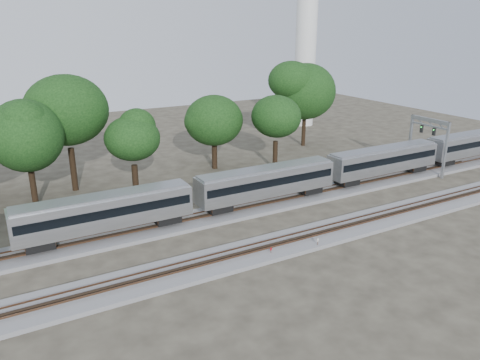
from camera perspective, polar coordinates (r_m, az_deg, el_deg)
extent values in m
plane|color=#383328|center=(48.92, -1.10, -7.20)|extent=(160.00, 160.00, 0.00)
cube|color=slate|center=(53.74, -4.14, -4.57)|extent=(160.00, 5.00, 0.40)
cube|color=brown|center=(52.96, -3.82, -4.39)|extent=(160.00, 0.08, 0.15)
cube|color=brown|center=(54.16, -4.48, -3.87)|extent=(160.00, 0.08, 0.15)
cube|color=slate|center=(45.71, 1.30, -8.88)|extent=(160.00, 5.00, 0.40)
cube|color=brown|center=(44.96, 1.77, -8.73)|extent=(160.00, 0.08, 0.15)
cube|color=brown|center=(46.06, 0.84, -8.02)|extent=(160.00, 0.08, 0.15)
cube|color=silver|center=(49.30, -16.12, -3.70)|extent=(17.90, 3.09, 3.09)
cube|color=black|center=(49.19, -16.15, -3.37)|extent=(17.28, 3.14, 0.93)
cube|color=gray|center=(48.74, -16.29, -1.96)|extent=(17.49, 2.47, 0.36)
cube|color=black|center=(49.25, -23.28, -7.11)|extent=(2.67, 2.26, 0.93)
cube|color=black|center=(51.70, -8.94, -4.52)|extent=(2.67, 2.26, 0.93)
cube|color=silver|center=(56.32, 3.24, -0.18)|extent=(17.90, 3.09, 3.09)
cube|color=black|center=(56.22, 3.25, 0.11)|extent=(17.28, 3.14, 0.93)
cube|color=gray|center=(55.83, 3.27, 1.37)|extent=(17.49, 2.47, 0.36)
cube|color=black|center=(54.00, -2.62, -3.28)|extent=(2.67, 2.26, 0.93)
cube|color=black|center=(60.53, 8.40, -1.02)|extent=(2.67, 2.26, 0.93)
cube|color=silver|center=(68.25, 17.08, 2.37)|extent=(17.90, 3.09, 3.09)
cube|color=black|center=(68.17, 17.11, 2.62)|extent=(17.28, 3.14, 0.93)
cube|color=gray|center=(67.85, 17.21, 3.66)|extent=(17.49, 2.47, 0.36)
cube|color=black|center=(64.44, 12.90, -0.08)|extent=(2.67, 2.26, 0.93)
cube|color=black|center=(73.49, 20.47, 1.50)|extent=(2.67, 2.26, 0.93)
cube|color=silver|center=(83.02, 26.45, 4.02)|extent=(17.90, 3.09, 3.09)
cube|color=black|center=(82.95, 26.48, 4.23)|extent=(17.28, 3.14, 0.93)
cube|color=gray|center=(82.69, 26.60, 5.09)|extent=(17.49, 2.47, 0.36)
cube|color=black|center=(78.33, 23.51, 2.13)|extent=(2.67, 2.26, 0.93)
cylinder|color=#512D19|center=(45.39, 3.80, -8.82)|extent=(0.06, 0.06, 0.83)
cylinder|color=#A30B13|center=(45.22, 3.81, -8.40)|extent=(0.29, 0.10, 0.30)
cylinder|color=#512D19|center=(47.40, 9.45, -7.71)|extent=(0.06, 0.06, 0.96)
cylinder|color=silver|center=(47.21, 9.47, -7.24)|extent=(0.34, 0.14, 0.34)
cube|color=#512D19|center=(46.89, 7.75, -8.38)|extent=(0.51, 0.32, 0.30)
cylinder|color=silver|center=(103.36, 7.99, 15.16)|extent=(4.42, 4.42, 30.95)
cone|color=silver|center=(104.94, 7.67, 7.91)|extent=(7.07, 7.07, 4.42)
cube|color=gray|center=(72.52, 23.75, 3.28)|extent=(0.32, 0.32, 8.24)
cube|color=gray|center=(76.39, 19.99, 4.45)|extent=(0.32, 0.32, 8.24)
cube|color=gray|center=(73.62, 22.18, 6.77)|extent=(0.37, 6.77, 0.55)
cube|color=gray|center=(73.77, 22.10, 6.15)|extent=(0.23, 6.77, 0.23)
cube|color=black|center=(73.02, 22.57, 5.46)|extent=(0.23, 0.46, 1.10)
cube|color=black|center=(74.36, 21.26, 5.83)|extent=(0.23, 0.46, 1.10)
cylinder|color=black|center=(61.75, -23.86, -0.89)|extent=(0.70, 0.70, 4.77)
ellipsoid|color=black|center=(60.09, -24.66, 4.95)|extent=(9.00, 9.00, 7.65)
cylinder|color=black|center=(65.80, -19.66, 1.24)|extent=(0.70, 0.70, 5.80)
ellipsoid|color=black|center=(64.05, -20.42, 7.97)|extent=(10.94, 10.94, 9.30)
cylinder|color=black|center=(61.89, -12.63, -0.01)|extent=(0.70, 0.70, 4.08)
ellipsoid|color=black|center=(60.41, -12.99, 4.98)|extent=(7.69, 7.69, 6.54)
cylinder|color=black|center=(71.85, -3.12, 2.98)|extent=(0.70, 0.70, 4.04)
ellipsoid|color=black|center=(70.59, -3.20, 7.27)|extent=(7.61, 7.61, 6.47)
cylinder|color=black|center=(71.55, 4.31, 3.04)|extent=(0.70, 0.70, 4.40)
ellipsoid|color=black|center=(70.19, 4.42, 7.74)|extent=(8.30, 8.30, 7.05)
cylinder|color=black|center=(86.24, 7.76, 5.91)|extent=(0.70, 0.70, 5.30)
ellipsoid|color=black|center=(84.98, 7.97, 10.64)|extent=(10.00, 10.00, 8.50)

